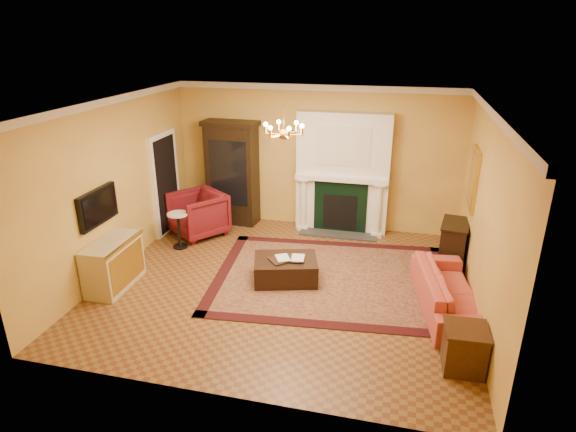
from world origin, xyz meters
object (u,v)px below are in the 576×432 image
(china_cabinet, at_px, (232,175))
(commode, at_px, (113,264))
(coral_sofa, at_px, (450,286))
(leather_ottoman, at_px, (286,269))
(pedestal_table, at_px, (179,228))
(end_table, at_px, (464,350))
(console_table, at_px, (453,246))
(wingback_armchair, at_px, (198,212))

(china_cabinet, height_order, commode, china_cabinet)
(coral_sofa, bearing_deg, leather_ottoman, 74.27)
(coral_sofa, bearing_deg, pedestal_table, 68.25)
(pedestal_table, relative_size, end_table, 1.27)
(china_cabinet, height_order, leather_ottoman, china_cabinet)
(commode, xyz_separation_m, leather_ottoman, (2.72, 0.85, -0.20))
(coral_sofa, height_order, console_table, same)
(commode, height_order, coral_sofa, coral_sofa)
(commode, height_order, end_table, commode)
(china_cabinet, height_order, pedestal_table, china_cabinet)
(pedestal_table, relative_size, commode, 0.66)
(wingback_armchair, xyz_separation_m, pedestal_table, (-0.11, -0.68, -0.09))
(wingback_armchair, xyz_separation_m, end_table, (4.96, -3.18, -0.22))
(commode, bearing_deg, leather_ottoman, 16.26)
(china_cabinet, relative_size, end_table, 3.77)
(commode, distance_m, coral_sofa, 5.39)
(pedestal_table, bearing_deg, china_cabinet, 69.90)
(coral_sofa, relative_size, leather_ottoman, 1.99)
(china_cabinet, distance_m, console_table, 4.74)
(wingback_armchair, relative_size, commode, 0.92)
(china_cabinet, bearing_deg, commode, -102.07)
(china_cabinet, height_order, wingback_armchair, china_cabinet)
(commode, bearing_deg, coral_sofa, 4.81)
(china_cabinet, xyz_separation_m, commode, (-0.96, -3.22, -0.66))
(pedestal_table, height_order, commode, commode)
(pedestal_table, distance_m, leather_ottoman, 2.48)
(console_table, bearing_deg, end_table, -82.76)
(wingback_armchair, bearing_deg, pedestal_table, -61.77)
(commode, relative_size, end_table, 1.92)
(wingback_armchair, bearing_deg, console_table, 34.42)
(commode, xyz_separation_m, console_table, (5.51, 2.07, 0.00))
(console_table, bearing_deg, china_cabinet, 174.27)
(wingback_armchair, distance_m, leather_ottoman, 2.69)
(end_table, distance_m, leather_ottoman, 3.21)
(wingback_armchair, height_order, coral_sofa, wingback_armchair)
(wingback_armchair, height_order, leather_ottoman, wingback_armchair)
(china_cabinet, distance_m, pedestal_table, 1.79)
(commode, bearing_deg, china_cabinet, 72.30)
(pedestal_table, distance_m, console_table, 5.14)
(pedestal_table, distance_m, end_table, 5.65)
(china_cabinet, bearing_deg, leather_ottoman, -48.71)
(wingback_armchair, height_order, end_table, wingback_armchair)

